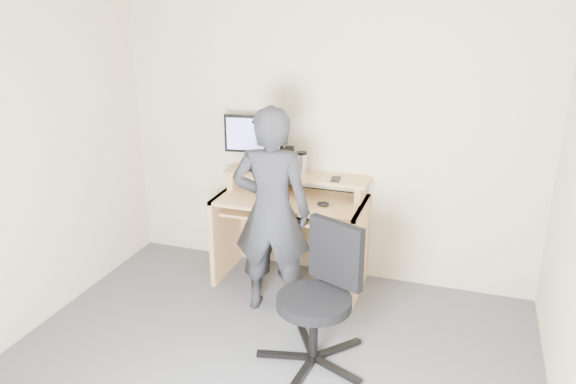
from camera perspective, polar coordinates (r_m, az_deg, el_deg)
The scene contains 12 objects.
back_wall at distance 4.60m, azimuth 3.83°, elevation 6.20°, with size 3.50×0.02×2.50m, color beige.
desk at distance 4.67m, azimuth 0.56°, elevation -2.63°, with size 1.20×0.60×0.91m.
monitor at distance 4.64m, azimuth -3.50°, elevation 5.55°, with size 0.49×0.14×0.47m.
external_drive at distance 4.64m, azimuth 0.02°, elevation 3.32°, with size 0.07×0.13×0.20m, color black.
travel_mug at distance 4.54m, azimuth 1.41°, elevation 2.78°, with size 0.08×0.08×0.18m, color silver.
smartphone at distance 4.47m, azimuth 4.87°, elevation 1.31°, with size 0.07×0.13×0.01m, color black.
charger at distance 4.58m, azimuth -0.62°, elevation 2.01°, with size 0.04×0.04×0.04m, color black.
headphones at distance 4.69m, azimuth -0.34°, elevation 2.31°, with size 0.16×0.16×0.02m, color silver.
keyboard at distance 4.47m, azimuth -0.04°, elevation -2.01°, with size 0.46×0.18×0.03m, color black.
mouse at distance 4.35m, azimuth 3.58°, elevation -1.24°, with size 0.10×0.06×0.04m, color black.
office_chair at distance 3.67m, azimuth 3.42°, elevation -10.03°, with size 0.73×0.72×0.92m.
person at distance 4.12m, azimuth -1.67°, elevation -2.06°, with size 0.58×0.38×1.59m, color black.
Camera 1 is at (1.12, -2.58, 2.32)m, focal length 35.00 mm.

